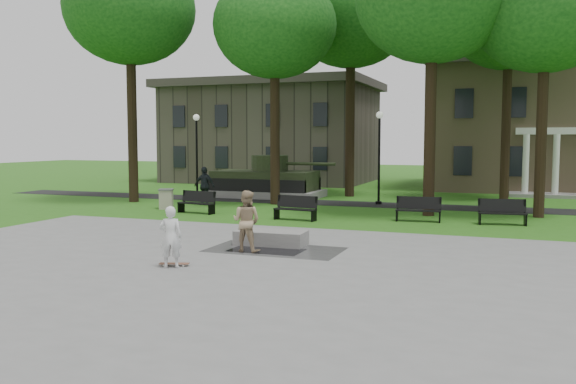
% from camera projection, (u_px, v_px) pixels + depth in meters
% --- Properties ---
extents(ground, '(120.00, 120.00, 0.00)m').
position_uv_depth(ground, '(285.00, 241.00, 19.90)').
color(ground, '#275D16').
rests_on(ground, ground).
extents(plaza, '(22.00, 16.00, 0.02)m').
position_uv_depth(plaza, '(215.00, 272.00, 15.23)').
color(plaza, gray).
rests_on(plaza, ground).
extents(footpath, '(44.00, 2.60, 0.01)m').
position_uv_depth(footpath, '(368.00, 204.00, 31.11)').
color(footpath, black).
rests_on(footpath, ground).
extents(building_right, '(17.00, 12.00, 8.60)m').
position_uv_depth(building_right, '(564.00, 124.00, 40.35)').
color(building_right, '#9E8460').
rests_on(building_right, ground).
extents(building_left, '(15.00, 10.00, 7.20)m').
position_uv_depth(building_left, '(273.00, 136.00, 48.15)').
color(building_left, '#4C443D').
rests_on(building_left, ground).
extents(tree_0, '(6.80, 6.80, 12.97)m').
position_uv_depth(tree_0, '(130.00, 10.00, 31.59)').
color(tree_0, black).
rests_on(tree_0, ground).
extents(tree_1, '(6.20, 6.20, 11.63)m').
position_uv_depth(tree_1, '(275.00, 27.00, 30.49)').
color(tree_1, black).
rests_on(tree_1, ground).
extents(tree_3, '(6.00, 6.00, 11.19)m').
position_uv_depth(tree_3, '(546.00, 12.00, 25.26)').
color(tree_3, black).
rests_on(tree_3, ground).
extents(tree_4, '(7.20, 7.20, 13.50)m').
position_uv_depth(tree_4, '(351.00, 15.00, 34.64)').
color(tree_4, black).
rests_on(tree_4, ground).
extents(tree_5, '(6.40, 6.40, 12.44)m').
position_uv_depth(tree_5, '(509.00, 19.00, 32.23)').
color(tree_5, black).
rests_on(tree_5, ground).
extents(lamp_left, '(0.36, 0.36, 4.73)m').
position_uv_depth(lamp_left, '(197.00, 149.00, 34.61)').
color(lamp_left, black).
rests_on(lamp_left, ground).
extents(lamp_mid, '(0.36, 0.36, 4.73)m').
position_uv_depth(lamp_mid, '(379.00, 150.00, 30.98)').
color(lamp_mid, black).
rests_on(lamp_mid, ground).
extents(tank_monument, '(7.45, 3.40, 2.40)m').
position_uv_depth(tank_monument, '(266.00, 182.00, 35.14)').
color(tank_monument, gray).
rests_on(tank_monument, ground).
extents(puddle, '(2.20, 1.20, 0.00)m').
position_uv_depth(puddle, '(266.00, 250.00, 18.19)').
color(puddle, black).
rests_on(puddle, plaza).
extents(concrete_block, '(2.24, 1.08, 0.45)m').
position_uv_depth(concrete_block, '(271.00, 238.00, 19.11)').
color(concrete_block, gray).
rests_on(concrete_block, plaza).
extents(skateboard, '(0.80, 0.43, 0.07)m').
position_uv_depth(skateboard, '(174.00, 265.00, 15.96)').
color(skateboard, brown).
rests_on(skateboard, plaza).
extents(skateboarder, '(0.69, 0.57, 1.61)m').
position_uv_depth(skateboarder, '(171.00, 237.00, 15.67)').
color(skateboarder, silver).
rests_on(skateboarder, plaza).
extents(friend_watching, '(0.92, 0.73, 1.82)m').
position_uv_depth(friend_watching, '(246.00, 221.00, 17.95)').
color(friend_watching, tan).
rests_on(friend_watching, plaza).
extents(pedestrian_walker, '(1.17, 0.56, 1.94)m').
position_uv_depth(pedestrian_walker, '(204.00, 186.00, 30.85)').
color(pedestrian_walker, black).
rests_on(pedestrian_walker, ground).
extents(park_bench_0, '(1.85, 0.77, 1.00)m').
position_uv_depth(park_bench_0, '(197.00, 202.00, 27.44)').
color(park_bench_0, black).
rests_on(park_bench_0, ground).
extents(park_bench_1, '(1.84, 0.70, 1.00)m').
position_uv_depth(park_bench_1, '(296.00, 207.00, 25.11)').
color(park_bench_1, black).
rests_on(park_bench_1, ground).
extents(park_bench_2, '(1.83, 0.66, 1.00)m').
position_uv_depth(park_bench_2, '(419.00, 209.00, 24.68)').
color(park_bench_2, black).
rests_on(park_bench_2, ground).
extents(park_bench_3, '(1.85, 0.79, 1.00)m').
position_uv_depth(park_bench_3, '(503.00, 211.00, 23.74)').
color(park_bench_3, black).
rests_on(park_bench_3, ground).
extents(trash_bin, '(0.87, 0.87, 0.96)m').
position_uv_depth(trash_bin, '(166.00, 199.00, 29.10)').
color(trash_bin, '#A69F88').
rests_on(trash_bin, ground).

